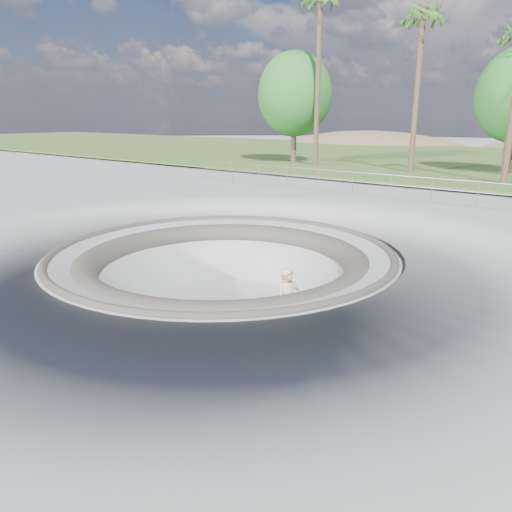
# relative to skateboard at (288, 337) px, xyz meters

# --- Properties ---
(ground) EXTENTS (180.00, 180.00, 0.00)m
(ground) POSITION_rel_skateboard_xyz_m (-2.70, 0.43, 1.84)
(ground) COLOR #A2A29D
(ground) RESTS_ON ground
(skate_bowl) EXTENTS (14.00, 14.00, 4.10)m
(skate_bowl) POSITION_rel_skateboard_xyz_m (-2.70, 0.43, 0.01)
(skate_bowl) COLOR #A2A29D
(skate_bowl) RESTS_ON ground
(grass_strip) EXTENTS (180.00, 36.00, 0.12)m
(grass_strip) POSITION_rel_skateboard_xyz_m (-2.70, 34.43, 2.06)
(grass_strip) COLOR #3E5E25
(grass_strip) RESTS_ON ground
(safety_railing) EXTENTS (25.00, 0.06, 1.03)m
(safety_railing) POSITION_rel_skateboard_xyz_m (-2.70, 12.43, 2.53)
(safety_railing) COLOR gray
(safety_railing) RESTS_ON ground
(skateboard) EXTENTS (0.75, 0.27, 0.08)m
(skateboard) POSITION_rel_skateboard_xyz_m (0.00, 0.00, 0.00)
(skateboard) COLOR #8E6038
(skateboard) RESTS_ON ground
(skater) EXTENTS (0.69, 0.81, 1.89)m
(skater) POSITION_rel_skateboard_xyz_m (-0.00, 0.00, 0.96)
(skater) COLOR #D5B68A
(skater) RESTS_ON skateboard
(palm_a) EXTENTS (2.60, 2.60, 12.76)m
(palm_a) POSITION_rel_skateboard_xyz_m (-12.86, 22.10, 13.18)
(palm_a) COLOR brown
(palm_a) RESTS_ON ground
(palm_b) EXTENTS (2.60, 2.60, 10.88)m
(palm_b) POSITION_rel_skateboard_xyz_m (-5.55, 22.14, 11.46)
(palm_b) COLOR brown
(palm_b) RESTS_ON ground
(bushy_tree_left) EXTENTS (5.88, 5.35, 8.48)m
(bushy_tree_left) POSITION_rel_skateboard_xyz_m (-15.69, 23.35, 7.27)
(bushy_tree_left) COLOR brown
(bushy_tree_left) RESTS_ON ground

